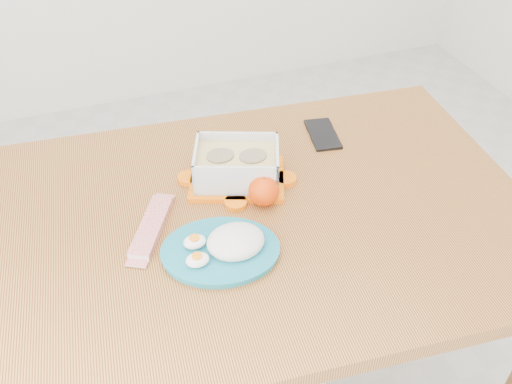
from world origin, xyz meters
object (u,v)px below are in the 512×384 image
object	(u,v)px
food_container	(237,165)
rice_plate	(225,246)
dining_table	(256,242)
smartphone	(323,134)
orange_fruit	(264,191)

from	to	relation	value
food_container	rice_plate	bearing A→B (deg)	-93.66
food_container	rice_plate	xyz separation A→B (m)	(-0.10, -0.22, -0.02)
dining_table	food_container	bearing A→B (deg)	96.77
smartphone	orange_fruit	bearing A→B (deg)	-130.40
orange_fruit	rice_plate	distance (m)	0.18
dining_table	food_container	distance (m)	0.19
dining_table	smartphone	distance (m)	0.36
food_container	smartphone	xyz separation A→B (m)	(0.27, 0.10, -0.04)
orange_fruit	smartphone	xyz separation A→B (m)	(0.24, 0.20, -0.03)
food_container	orange_fruit	world-z (taller)	food_container
orange_fruit	smartphone	bearing A→B (deg)	39.48
orange_fruit	smartphone	size ratio (longest dim) A/B	0.50
rice_plate	dining_table	bearing A→B (deg)	57.81
food_container	smartphone	bearing A→B (deg)	41.37
dining_table	food_container	world-z (taller)	food_container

